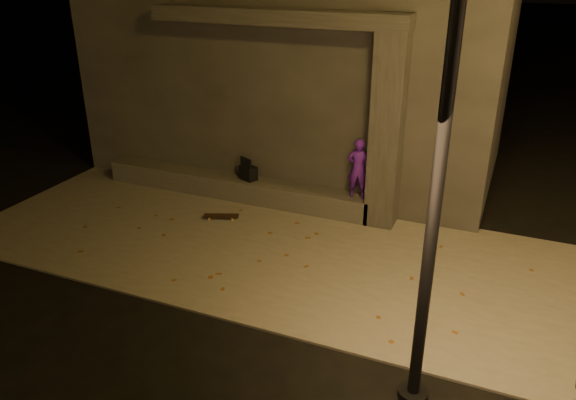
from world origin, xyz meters
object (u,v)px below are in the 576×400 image
at_px(skateboarder, 358,168).
at_px(skateboard, 221,216).
at_px(backpack, 248,172).
at_px(street_lamp_0, 450,72).
at_px(column, 387,133).

bearing_deg(skateboarder, skateboard, 16.41).
relative_size(skateboarder, backpack, 2.36).
bearing_deg(street_lamp_0, skateboarder, 114.70).
height_order(column, skateboarder, column).
relative_size(backpack, skateboard, 0.71).
relative_size(skateboard, street_lamp_0, 0.10).
bearing_deg(column, backpack, 180.00).
relative_size(column, skateboarder, 3.04).
xyz_separation_m(skateboarder, skateboard, (-2.42, -1.08, -0.98)).
height_order(skateboarder, backpack, skateboarder).
bearing_deg(skateboard, street_lamp_0, -58.32).
distance_m(column, skateboard, 3.57).
relative_size(skateboarder, skateboard, 1.68).
xyz_separation_m(backpack, skateboard, (-0.07, -1.08, -0.56)).
bearing_deg(skateboard, column, -1.36).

